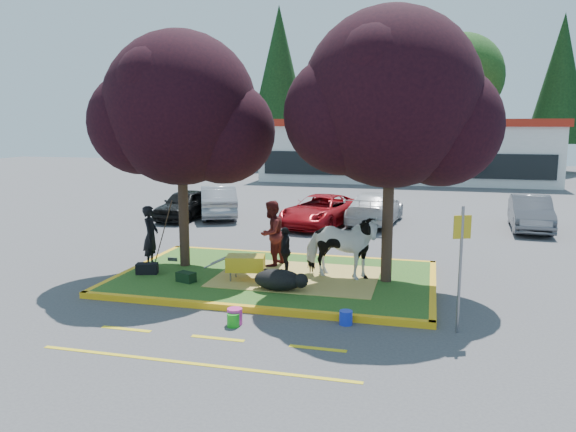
% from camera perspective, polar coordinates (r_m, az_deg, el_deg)
% --- Properties ---
extents(ground, '(90.00, 90.00, 0.00)m').
position_cam_1_polar(ground, '(15.11, -1.27, -6.58)').
color(ground, '#424244').
rests_on(ground, ground).
extents(median_island, '(8.00, 5.00, 0.15)m').
position_cam_1_polar(median_island, '(15.09, -1.27, -6.31)').
color(median_island, '#26571B').
rests_on(median_island, ground).
extents(curb_near, '(8.30, 0.16, 0.15)m').
position_cam_1_polar(curb_near, '(12.74, -4.45, -9.36)').
color(curb_near, yellow).
rests_on(curb_near, ground).
extents(curb_far, '(8.30, 0.16, 0.15)m').
position_cam_1_polar(curb_far, '(17.51, 1.01, -4.08)').
color(curb_far, yellow).
rests_on(curb_far, ground).
extents(curb_left, '(0.16, 5.30, 0.15)m').
position_cam_1_polar(curb_left, '(16.63, -15.00, -5.14)').
color(curb_left, yellow).
rests_on(curb_left, ground).
extents(curb_right, '(0.16, 5.30, 0.15)m').
position_cam_1_polar(curb_right, '(14.57, 14.50, -7.20)').
color(curb_right, yellow).
rests_on(curb_right, ground).
extents(straw_bedding, '(4.20, 3.00, 0.01)m').
position_cam_1_polar(straw_bedding, '(14.92, 0.96, -6.17)').
color(straw_bedding, '#CDBB54').
rests_on(straw_bedding, median_island).
extents(tree_purple_left, '(5.06, 4.20, 6.51)m').
position_cam_1_polar(tree_purple_left, '(15.85, -10.82, 9.97)').
color(tree_purple_left, black).
rests_on(tree_purple_left, median_island).
extents(tree_purple_right, '(5.30, 4.40, 6.82)m').
position_cam_1_polar(tree_purple_right, '(14.19, 10.50, 10.86)').
color(tree_purple_right, black).
rests_on(tree_purple_right, median_island).
extents(fire_lane_stripe_a, '(1.10, 0.12, 0.01)m').
position_cam_1_polar(fire_lane_stripe_a, '(12.18, -16.11, -10.98)').
color(fire_lane_stripe_a, yellow).
rests_on(fire_lane_stripe_a, ground).
extents(fire_lane_stripe_b, '(1.10, 0.12, 0.01)m').
position_cam_1_polar(fire_lane_stripe_b, '(11.34, -7.15, -12.23)').
color(fire_lane_stripe_b, yellow).
rests_on(fire_lane_stripe_b, ground).
extents(fire_lane_stripe_c, '(1.10, 0.12, 0.01)m').
position_cam_1_polar(fire_lane_stripe_c, '(10.81, 3.04, -13.29)').
color(fire_lane_stripe_c, yellow).
rests_on(fire_lane_stripe_c, ground).
extents(fire_lane_long, '(6.00, 0.10, 0.01)m').
position_cam_1_polar(fire_lane_long, '(10.32, -9.67, -14.56)').
color(fire_lane_long, yellow).
rests_on(fire_lane_long, ground).
extents(retail_building, '(20.40, 8.40, 4.40)m').
position_cam_1_polar(retail_building, '(42.05, 11.85, 6.68)').
color(retail_building, silver).
rests_on(retail_building, ground).
extents(treeline, '(46.58, 7.80, 14.63)m').
position_cam_1_polar(treeline, '(51.77, 11.71, 13.26)').
color(treeline, black).
rests_on(treeline, ground).
extents(cow, '(2.15, 1.21, 1.72)m').
position_cam_1_polar(cow, '(14.58, 5.38, -3.11)').
color(cow, white).
rests_on(cow, median_island).
extents(calf, '(1.24, 0.77, 0.52)m').
position_cam_1_polar(calf, '(13.70, -1.01, -6.51)').
color(calf, black).
rests_on(calf, median_island).
extents(handler, '(0.53, 0.70, 1.72)m').
position_cam_1_polar(handler, '(16.34, -13.78, -1.98)').
color(handler, black).
rests_on(handler, median_island).
extents(visitor_a, '(0.93, 1.07, 1.87)m').
position_cam_1_polar(visitor_a, '(15.87, -1.72, -1.78)').
color(visitor_a, '#491515').
rests_on(visitor_a, median_island).
extents(visitor_b, '(0.42, 0.79, 1.29)m').
position_cam_1_polar(visitor_b, '(15.04, -0.28, -3.53)').
color(visitor_b, black).
rests_on(visitor_b, median_island).
extents(wheelbarrow, '(1.75, 0.76, 0.66)m').
position_cam_1_polar(wheelbarrow, '(14.49, -4.29, -4.84)').
color(wheelbarrow, black).
rests_on(wheelbarrow, median_island).
extents(gear_bag_dark, '(0.62, 0.45, 0.29)m').
position_cam_1_polar(gear_bag_dark, '(15.65, -14.13, -5.19)').
color(gear_bag_dark, black).
rests_on(gear_bag_dark, median_island).
extents(gear_bag_green, '(0.54, 0.43, 0.25)m').
position_cam_1_polar(gear_bag_green, '(14.67, -10.32, -6.12)').
color(gear_bag_green, black).
rests_on(gear_bag_green, median_island).
extents(sign_post, '(0.34, 0.17, 2.58)m').
position_cam_1_polar(sign_post, '(11.58, 17.15, -3.85)').
color(sign_post, slate).
rests_on(sign_post, ground).
extents(bucket_green, '(0.27, 0.27, 0.28)m').
position_cam_1_polar(bucket_green, '(11.88, -5.59, -10.48)').
color(bucket_green, '#19A21B').
rests_on(bucket_green, ground).
extents(bucket_pink, '(0.41, 0.41, 0.34)m').
position_cam_1_polar(bucket_pink, '(11.99, -5.43, -10.11)').
color(bucket_pink, '#D72F93').
rests_on(bucket_pink, ground).
extents(bucket_blue, '(0.35, 0.35, 0.30)m').
position_cam_1_polar(bucket_blue, '(11.99, 5.89, -10.23)').
color(bucket_blue, '#1A33D3').
rests_on(bucket_blue, ground).
extents(car_black, '(1.66, 3.81, 1.28)m').
position_cam_1_polar(car_black, '(24.89, -10.41, 1.17)').
color(car_black, black).
rests_on(car_black, ground).
extents(car_silver, '(3.10, 4.53, 1.41)m').
position_cam_1_polar(car_silver, '(25.24, -7.12, 1.52)').
color(car_silver, gray).
rests_on(car_silver, ground).
extents(car_red, '(3.11, 4.92, 1.27)m').
position_cam_1_polar(car_red, '(22.83, 3.32, 0.54)').
color(car_red, '#A40D15').
rests_on(car_red, ground).
extents(car_white, '(2.27, 4.74, 1.33)m').
position_cam_1_polar(car_white, '(23.59, 8.82, 0.82)').
color(car_white, silver).
rests_on(car_white, ground).
extents(car_grey, '(1.63, 4.15, 1.35)m').
position_cam_1_polar(car_grey, '(23.94, 23.42, 0.28)').
color(car_grey, '#53545A').
rests_on(car_grey, ground).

